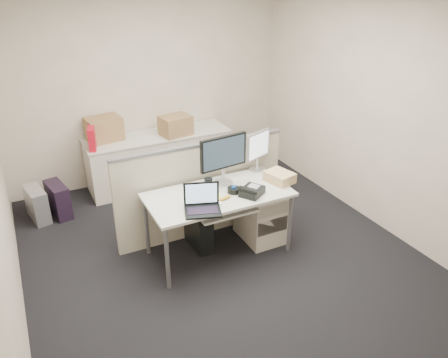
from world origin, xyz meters
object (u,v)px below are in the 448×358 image
desk_phone (252,191)px  desk (218,199)px  laptop (203,200)px  monitor_main (223,160)px

desk_phone → desk: bearing=115.7°
desk → desk_phone: desk_phone is taller
laptop → desk_phone: (0.60, 0.10, -0.09)m
laptop → monitor_main: bearing=64.2°
monitor_main → desk_phone: size_ratio=2.29×
monitor_main → laptop: monitor_main is taller
monitor_main → laptop: 0.66m
desk → laptop: (-0.30, -0.28, 0.19)m
desk → monitor_main: bearing=50.2°
monitor_main → laptop: bearing=-140.7°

